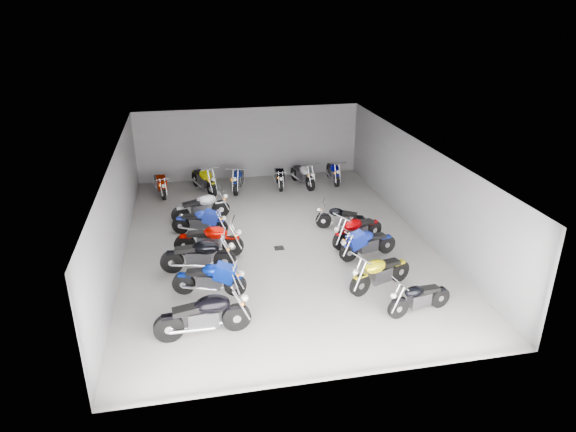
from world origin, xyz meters
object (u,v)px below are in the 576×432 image
motorcycle_left_e (200,222)px  motorcycle_right_d (357,230)px  motorcycle_left_b (210,279)px  motorcycle_back_e (303,175)px  motorcycle_left_a (204,315)px  motorcycle_back_a (160,184)px  motorcycle_left_d (209,240)px  motorcycle_right_b (380,272)px  motorcycle_back_b (204,179)px  motorcycle_right_e (341,218)px  drain_grate (279,248)px  motorcycle_left_c (199,255)px  motorcycle_back_c (238,178)px  motorcycle_back_d (279,177)px  motorcycle_left_f (201,207)px  motorcycle_back_f (333,172)px  motorcycle_right_c (367,243)px  motorcycle_right_a (419,297)px

motorcycle_left_e → motorcycle_right_d: size_ratio=0.97×
motorcycle_left_b → motorcycle_back_e: size_ratio=0.96×
motorcycle_left_a → motorcycle_back_a: 10.31m
motorcycle_left_d → motorcycle_right_d: (4.89, -0.15, -0.03)m
motorcycle_back_a → motorcycle_right_b: bearing=113.0°
motorcycle_left_b → motorcycle_back_b: size_ratio=0.94×
motorcycle_left_e → motorcycle_right_e: 4.95m
drain_grate → motorcycle_left_c: bearing=-157.8°
motorcycle_left_b → motorcycle_right_d: size_ratio=1.03×
motorcycle_left_c → motorcycle_left_e: bearing=-174.7°
motorcycle_left_a → motorcycle_back_c: (1.93, 10.19, -0.06)m
motorcycle_back_d → motorcycle_left_e: bearing=53.6°
motorcycle_right_e → motorcycle_left_f: bearing=92.2°
motorcycle_left_b → motorcycle_right_b: bearing=97.4°
motorcycle_left_e → motorcycle_left_f: 1.25m
motorcycle_left_c → motorcycle_right_b: (4.98, -1.98, -0.03)m
motorcycle_left_e → motorcycle_left_a: bearing=17.4°
motorcycle_left_a → motorcycle_back_f: 12.10m
motorcycle_back_d → motorcycle_back_c: bearing=4.9°
motorcycle_back_b → motorcycle_back_f: motorcycle_back_b is taller
motorcycle_left_b → motorcycle_right_e: bearing=140.8°
motorcycle_back_b → motorcycle_back_e: size_ratio=1.02×
motorcycle_right_d → motorcycle_right_e: bearing=-16.2°
motorcycle_left_a → motorcycle_left_d: size_ratio=1.08×
motorcycle_right_e → motorcycle_back_b: bearing=65.8°
motorcycle_left_e → motorcycle_back_a: (-1.49, 4.31, -0.00)m
motorcycle_right_b → motorcycle_back_e: motorcycle_back_e is taller
motorcycle_back_d → motorcycle_back_e: bearing=177.1°
motorcycle_left_f → motorcycle_back_b: (0.24, 3.08, 0.02)m
motorcycle_right_b → motorcycle_back_f: bearing=-29.2°
motorcycle_left_b → motorcycle_left_c: 1.40m
motorcycle_left_c → motorcycle_right_b: motorcycle_left_c is taller
motorcycle_left_c → motorcycle_right_c: size_ratio=1.14×
motorcycle_back_e → motorcycle_right_b: bearing=77.9°
motorcycle_right_d → motorcycle_right_e: (-0.19, 1.26, -0.07)m
motorcycle_left_f → motorcycle_back_a: 3.46m
motorcycle_left_d → motorcycle_back_b: 5.96m
drain_grate → motorcycle_right_b: motorcycle_right_b is taller
motorcycle_left_b → motorcycle_back_a: motorcycle_left_b is taller
motorcycle_left_e → motorcycle_back_b: size_ratio=0.89×
motorcycle_right_e → motorcycle_back_c: size_ratio=0.84×
motorcycle_left_a → motorcycle_back_f: (6.21, 10.38, -0.09)m
motorcycle_left_c → motorcycle_right_c: 5.27m
motorcycle_right_a → motorcycle_right_e: (-0.48, 5.48, -0.01)m
motorcycle_back_a → motorcycle_back_b: motorcycle_back_b is taller
motorcycle_right_d → motorcycle_back_a: motorcycle_right_d is taller
motorcycle_right_c → motorcycle_back_e: bearing=-9.0°
motorcycle_left_f → motorcycle_right_e: bearing=57.6°
motorcycle_left_d → motorcycle_right_a: 6.78m
motorcycle_left_a → motorcycle_left_b: motorcycle_left_a is taller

